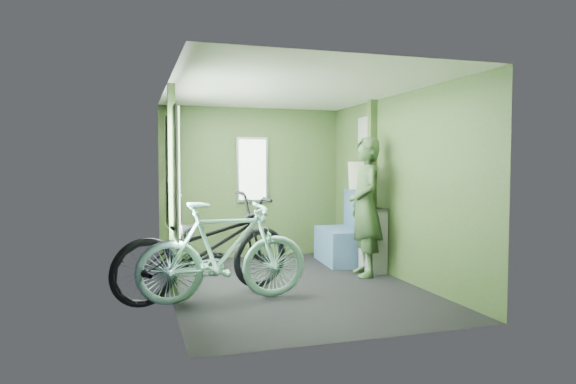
% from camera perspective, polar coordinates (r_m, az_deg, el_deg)
% --- Properties ---
extents(room, '(4.00, 4.02, 2.31)m').
position_cam_1_polar(room, '(6.03, -0.17, 3.15)').
color(room, black).
rests_on(room, ground).
extents(bicycle_black, '(2.25, 1.51, 1.17)m').
position_cam_1_polar(bicycle_black, '(5.70, -8.98, -11.47)').
color(bicycle_black, black).
rests_on(bicycle_black, ground).
extents(bicycle_mint, '(1.78, 0.65, 1.12)m').
position_cam_1_polar(bicycle_mint, '(5.45, -7.11, -12.12)').
color(bicycle_mint, '#93D9CD').
rests_on(bicycle_mint, ground).
extents(passenger, '(0.52, 0.72, 1.78)m').
position_cam_1_polar(passenger, '(6.63, 8.57, -1.62)').
color(passenger, '#324C29').
rests_on(passenger, ground).
extents(waste_box, '(0.25, 0.35, 0.85)m').
position_cam_1_polar(waste_box, '(6.90, 9.42, -5.33)').
color(waste_box, gray).
rests_on(waste_box, ground).
extents(bench_seat, '(0.64, 1.04, 1.05)m').
position_cam_1_polar(bench_seat, '(7.53, 6.13, -5.48)').
color(bench_seat, navy).
rests_on(bench_seat, ground).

